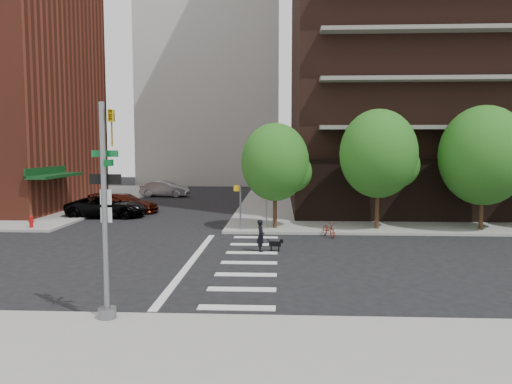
% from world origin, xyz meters
% --- Properties ---
extents(ground, '(120.00, 120.00, 0.00)m').
position_xyz_m(ground, '(0.00, 0.00, 0.00)').
color(ground, black).
rests_on(ground, ground).
extents(sidewalk_ne, '(39.00, 33.00, 0.15)m').
position_xyz_m(sidewalk_ne, '(20.50, 23.50, 0.07)').
color(sidewalk_ne, gray).
rests_on(sidewalk_ne, ground).
extents(crosswalk, '(3.85, 13.00, 0.01)m').
position_xyz_m(crosswalk, '(2.21, -0.00, 0.01)').
color(crosswalk, silver).
rests_on(crosswalk, ground).
extents(tree_a, '(4.00, 4.00, 5.90)m').
position_xyz_m(tree_a, '(4.00, 8.50, 4.04)').
color(tree_a, '#301E11').
rests_on(tree_a, sidewalk_ne).
extents(tree_b, '(4.50, 4.50, 6.65)m').
position_xyz_m(tree_b, '(10.00, 8.50, 4.54)').
color(tree_b, '#301E11').
rests_on(tree_b, sidewalk_ne).
extents(tree_c, '(5.00, 5.00, 6.80)m').
position_xyz_m(tree_c, '(16.00, 8.50, 4.45)').
color(tree_c, '#301E11').
rests_on(tree_c, sidewalk_ne).
extents(traffic_signal, '(0.90, 0.75, 6.00)m').
position_xyz_m(traffic_signal, '(-0.47, -7.49, 2.70)').
color(traffic_signal, slate).
rests_on(traffic_signal, sidewalk_s).
extents(pedestrian_signal, '(2.18, 0.67, 2.60)m').
position_xyz_m(pedestrian_signal, '(2.32, 7.92, 1.85)').
color(pedestrian_signal, slate).
rests_on(pedestrian_signal, sidewalk_ne).
extents(fire_hydrant, '(0.24, 0.24, 0.73)m').
position_xyz_m(fire_hydrant, '(-10.50, 7.80, 0.55)').
color(fire_hydrant, '#A50C0C').
rests_on(fire_hydrant, sidewalk_nw).
extents(parked_car_black, '(2.89, 5.66, 1.53)m').
position_xyz_m(parked_car_black, '(-7.84, 13.27, 0.77)').
color(parked_car_black, black).
rests_on(parked_car_black, ground).
extents(parked_car_maroon, '(2.28, 5.14, 1.46)m').
position_xyz_m(parked_car_maroon, '(-7.34, 15.73, 0.73)').
color(parked_car_maroon, '#401209').
rests_on(parked_car_maroon, ground).
extents(parked_car_silver, '(1.95, 4.87, 1.57)m').
position_xyz_m(parked_car_silver, '(-7.17, 28.00, 0.79)').
color(parked_car_silver, gray).
rests_on(parked_car_silver, ground).
extents(scooter, '(1.02, 1.68, 0.83)m').
position_xyz_m(scooter, '(7.00, 6.50, 0.42)').
color(scooter, '#9C2B15').
rests_on(scooter, ground).
extents(dog_walker, '(0.63, 0.49, 1.53)m').
position_xyz_m(dog_walker, '(3.41, 2.29, 0.77)').
color(dog_walker, black).
rests_on(dog_walker, ground).
extents(dog, '(0.67, 0.21, 0.57)m').
position_xyz_m(dog, '(4.12, 2.47, 0.36)').
color(dog, black).
rests_on(dog, ground).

